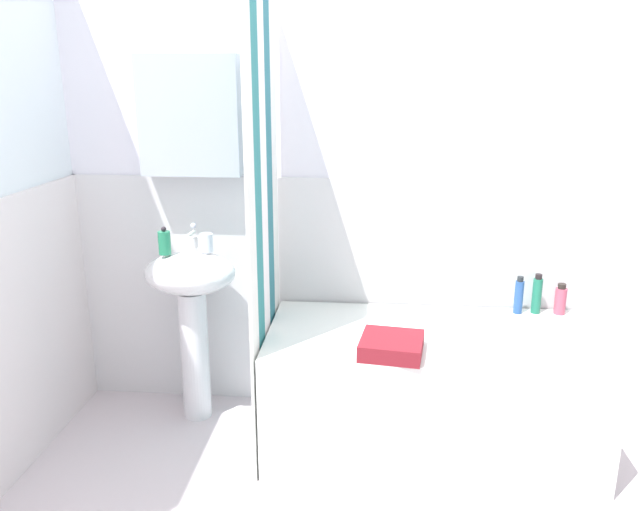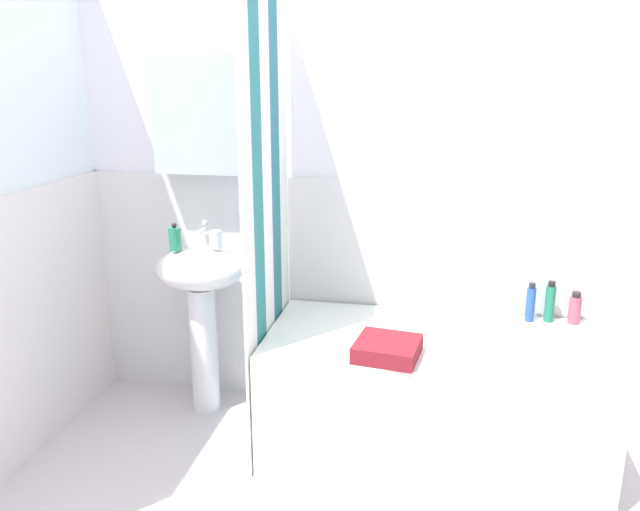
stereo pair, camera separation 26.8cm
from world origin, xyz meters
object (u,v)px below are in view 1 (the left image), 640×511
(soap_dispenser, at_px, (165,242))
(shampoo_bottle, at_px, (537,295))
(body_wash_bottle, at_px, (519,296))
(lotion_bottle, at_px, (560,300))
(toothbrush_cup, at_px, (206,243))
(bathtub, at_px, (429,390))
(sink, at_px, (191,299))
(towel_folded, at_px, (392,346))

(soap_dispenser, height_order, shampoo_bottle, soap_dispenser)
(shampoo_bottle, bearing_deg, body_wash_bottle, -172.23)
(lotion_bottle, relative_size, shampoo_bottle, 0.78)
(toothbrush_cup, relative_size, bathtub, 0.06)
(sink, distance_m, bathtub, 1.21)
(soap_dispenser, xyz_separation_m, towel_folded, (1.07, -0.36, -0.32))
(toothbrush_cup, bearing_deg, sink, -159.98)
(body_wash_bottle, bearing_deg, lotion_bottle, 2.32)
(shampoo_bottle, height_order, body_wash_bottle, shampoo_bottle)
(soap_dispenser, height_order, toothbrush_cup, soap_dispenser)
(sink, height_order, bathtub, sink)
(lotion_bottle, relative_size, towel_folded, 0.61)
(soap_dispenser, height_order, bathtub, soap_dispenser)
(toothbrush_cup, distance_m, shampoo_bottle, 1.61)
(bathtub, xyz_separation_m, towel_folded, (-0.19, -0.23, 0.32))
(lotion_bottle, bearing_deg, bathtub, -154.86)
(soap_dispenser, xyz_separation_m, bathtub, (1.25, -0.14, -0.64))
(bathtub, relative_size, lotion_bottle, 9.62)
(sink, xyz_separation_m, bathtub, (1.15, -0.16, -0.35))
(shampoo_bottle, height_order, towel_folded, shampoo_bottle)
(soap_dispenser, distance_m, toothbrush_cup, 0.19)
(sink, height_order, lotion_bottle, sink)
(sink, bearing_deg, body_wash_bottle, 4.55)
(towel_folded, bearing_deg, sink, 157.84)
(soap_dispenser, distance_m, shampoo_bottle, 1.80)
(toothbrush_cup, height_order, bathtub, toothbrush_cup)
(sink, distance_m, soap_dispenser, 0.31)
(bathtub, bearing_deg, sink, 171.85)
(sink, xyz_separation_m, soap_dispenser, (-0.10, -0.03, 0.29))
(toothbrush_cup, distance_m, body_wash_bottle, 1.53)
(lotion_bottle, xyz_separation_m, towel_folded, (-0.82, -0.53, -0.04))
(toothbrush_cup, relative_size, body_wash_bottle, 0.48)
(lotion_bottle, bearing_deg, toothbrush_cup, -176.48)
(soap_dispenser, relative_size, lotion_bottle, 0.88)
(soap_dispenser, height_order, towel_folded, soap_dispenser)
(toothbrush_cup, distance_m, towel_folded, 1.02)
(sink, relative_size, shampoo_bottle, 4.40)
(sink, xyz_separation_m, toothbrush_cup, (0.08, 0.03, 0.28))
(toothbrush_cup, distance_m, bathtub, 1.25)
(sink, bearing_deg, towel_folded, -22.16)
(bathtub, bearing_deg, towel_folded, -129.14)
(soap_dispenser, bearing_deg, bathtub, -6.18)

